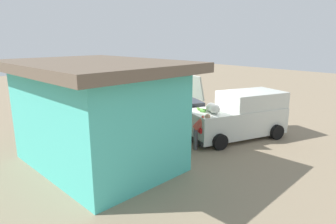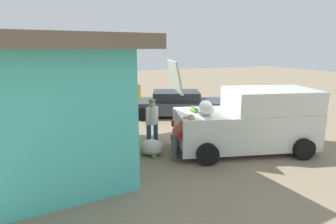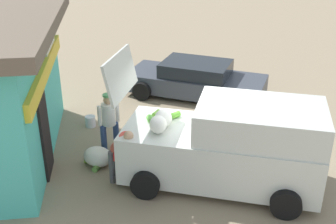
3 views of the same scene
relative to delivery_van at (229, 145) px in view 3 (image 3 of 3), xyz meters
The scene contains 7 objects.
ground_plane 1.57m from the delivery_van, 30.04° to the left, with size 60.00×60.00×0.00m, color gray.
delivery_van is the anchor object (origin of this frame).
parked_sedan 5.06m from the delivery_van, ahead, with size 3.35×4.82×1.17m.
vendor_standing 3.10m from the delivery_van, 61.99° to the left, with size 0.46×0.51×1.59m.
customer_bending 2.34m from the delivery_van, 88.14° to the left, with size 0.69×0.68×1.40m.
unloaded_banana_pile 3.18m from the delivery_van, 74.67° to the left, with size 0.82×0.89×0.47m.
paint_bucket 4.56m from the delivery_van, 49.97° to the left, with size 0.29×0.29×0.31m, color silver.
Camera 3 is at (-8.96, 0.98, 5.49)m, focal length 44.80 mm.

